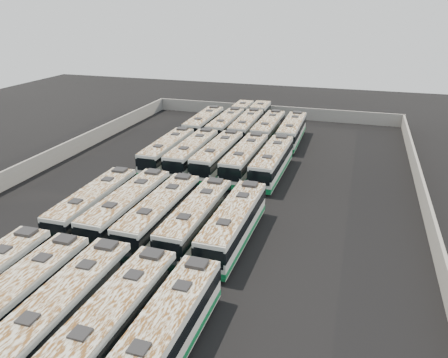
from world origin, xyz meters
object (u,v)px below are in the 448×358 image
at_px(bus_midback_left, 192,153).
at_px(bus_back_far_right, 292,131).
at_px(bus_back_left, 232,121).
at_px(bus_midfront_center, 160,214).
at_px(bus_midback_far_left, 168,151).
at_px(bus_back_far_left, 204,124).
at_px(bus_midback_far_right, 272,162).
at_px(bus_back_center, 251,122).
at_px(bus_front_far_right, 164,335).
at_px(bus_midfront_left, 128,208).
at_px(bus_midfront_far_left, 94,204).
at_px(bus_midfront_right, 196,219).
at_px(bus_midfront_far_right, 234,224).
at_px(bus_front_center, 63,310).
at_px(bus_midback_right, 245,159).
at_px(bus_front_left, 17,300).
at_px(bus_front_right, 112,323).
at_px(bus_back_right, 268,129).
at_px(bus_midback_center, 218,156).

xyz_separation_m(bus_midback_left, bus_back_far_right, (10.42, 14.20, -0.02)).
bearing_deg(bus_back_left, bus_midback_left, -90.24).
relative_size(bus_midfront_center, bus_midback_far_left, 1.02).
xyz_separation_m(bus_back_far_left, bus_back_left, (3.52, 3.49, -0.04)).
xyz_separation_m(bus_midback_far_right, bus_back_center, (-7.03, 17.73, -0.04)).
bearing_deg(bus_midfront_center, bus_front_far_right, -63.12).
height_order(bus_back_far_left, bus_back_center, bus_back_far_left).
height_order(bus_front_far_right, bus_back_left, bus_front_far_right).
xyz_separation_m(bus_midback_far_left, bus_back_left, (3.46, 17.60, -0.02)).
xyz_separation_m(bus_midfront_left, bus_midback_left, (-0.04, 16.77, -0.02)).
height_order(bus_front_far_right, bus_midfront_far_left, bus_front_far_right).
bearing_deg(bus_back_far_right, bus_back_center, 154.03).
relative_size(bus_back_far_left, bus_back_far_right, 1.00).
height_order(bus_midfront_right, bus_midfront_far_right, bus_midfront_far_right).
height_order(bus_midfront_far_right, bus_midback_left, bus_midback_left).
xyz_separation_m(bus_front_center, bus_back_center, (-0.07, 48.56, -0.03)).
bearing_deg(bus_midfront_far_left, bus_midfront_center, -1.65).
xyz_separation_m(bus_front_far_right, bus_midback_right, (-3.38, 31.04, 0.03)).
distance_m(bus_front_left, bus_front_right, 6.99).
bearing_deg(bus_front_left, bus_midback_right, 77.28).
height_order(bus_front_center, bus_midfront_center, bus_front_center).
bearing_deg(bus_midback_left, bus_midfront_center, -78.85).
bearing_deg(bus_front_center, bus_front_far_right, -1.34).
height_order(bus_midback_far_right, bus_back_far_left, bus_midback_far_right).
bearing_deg(bus_midfront_center, bus_midfront_far_right, 2.21).
bearing_deg(bus_midback_far_left, bus_back_right, 53.48).
distance_m(bus_midfront_center, bus_back_right, 31.28).
bearing_deg(bus_midfront_far_right, bus_midfront_right, -179.41).
bearing_deg(bus_front_far_right, bus_midback_far_right, 90.86).
xyz_separation_m(bus_midfront_right, bus_midback_far_left, (-10.29, 16.73, 0.01)).
bearing_deg(bus_front_right, bus_front_left, -179.65).
bearing_deg(bus_midfront_right, bus_midback_center, 102.23).
height_order(bus_front_center, bus_midback_far_left, bus_front_center).
relative_size(bus_midback_right, bus_back_left, 0.67).
xyz_separation_m(bus_front_far_right, bus_midback_left, (-10.33, 31.13, 0.02)).
height_order(bus_midback_far_left, bus_midback_far_right, bus_midback_far_right).
bearing_deg(bus_midback_right, bus_front_left, -101.70).
relative_size(bus_front_left, bus_midback_left, 0.98).
relative_size(bus_front_far_right, bus_midback_right, 0.98).
height_order(bus_front_left, bus_midback_right, bus_midback_right).
bearing_deg(bus_back_left, bus_front_left, -90.21).
bearing_deg(bus_front_center, bus_back_left, 93.76).
distance_m(bus_front_left, bus_midback_far_left, 31.14).
distance_m(bus_midback_left, bus_midback_right, 6.95).
distance_m(bus_front_left, bus_back_center, 48.70).
relative_size(bus_front_far_right, bus_midfront_left, 0.98).
xyz_separation_m(bus_front_center, bus_back_left, (-3.34, 48.54, -0.06)).
relative_size(bus_front_left, bus_midfront_far_left, 1.01).
relative_size(bus_midback_far_left, bus_back_far_right, 0.99).
relative_size(bus_midfront_far_left, bus_back_left, 0.65).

